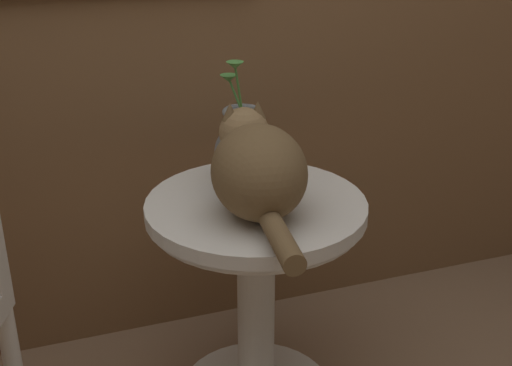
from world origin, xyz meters
name	(u,v)px	position (x,y,z in m)	size (l,w,h in m)	color
wicker_side_table	(256,270)	(0.26, 0.23, 0.43)	(0.56, 0.56, 0.63)	silver
cat	(257,168)	(0.24, 0.17, 0.74)	(0.25, 0.55, 0.23)	brown
pewter_vase_with_ivy	(242,146)	(0.27, 0.36, 0.73)	(0.15, 0.15, 0.33)	slate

